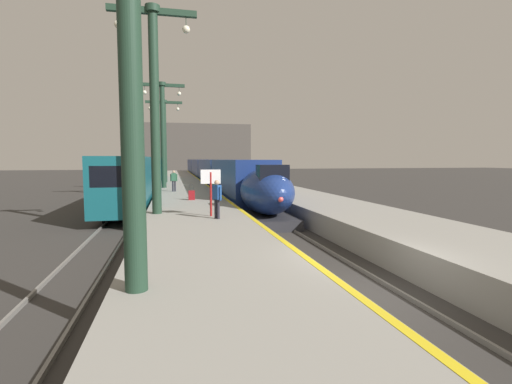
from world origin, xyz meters
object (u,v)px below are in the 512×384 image
object	(u,v)px
passenger_mid_platform	(217,196)
station_column_far	(163,125)
highspeed_train_main	(209,171)
station_column_mid	(154,91)
regional_train_adjacent	(141,175)
passenger_near_edge	(215,184)
station_column_distant	(164,133)
departure_info_board	(211,183)
passenger_far_waiting	(174,179)
station_column_near	(132,12)
rolling_suitcase	(192,195)

from	to	relation	value
passenger_mid_platform	station_column_far	bearing A→B (deg)	97.86
highspeed_train_main	station_column_mid	world-z (taller)	station_column_mid
regional_train_adjacent	passenger_near_edge	xyz separation A→B (m)	(5.62, -14.41, -0.09)
station_column_far	station_column_mid	bearing A→B (deg)	-90.00
station_column_far	station_column_distant	xyz separation A→B (m)	(0.00, 8.20, -0.17)
station_column_mid	departure_info_board	world-z (taller)	station_column_mid
station_column_distant	passenger_near_edge	bearing A→B (deg)	-80.00
station_column_far	passenger_far_waiting	bearing A→B (deg)	-78.54
station_column_distant	departure_info_board	world-z (taller)	station_column_distant
station_column_near	passenger_near_edge	size ratio (longest dim) A/B	5.10
station_column_far	station_column_near	bearing A→B (deg)	-89.88
station_column_distant	rolling_suitcase	size ratio (longest dim) A/B	9.30
regional_train_adjacent	rolling_suitcase	bearing A→B (deg)	-73.83
station_column_mid	passenger_mid_platform	distance (m)	5.84
passenger_mid_platform	passenger_far_waiting	xyz separation A→B (m)	(-1.75, 14.67, 0.00)
highspeed_train_main	station_column_far	size ratio (longest dim) A/B	7.90
passenger_far_waiting	rolling_suitcase	bearing A→B (deg)	-81.07
highspeed_train_main	station_column_near	distance (m)	46.99
rolling_suitcase	departure_info_board	size ratio (longest dim) A/B	0.46
rolling_suitcase	station_column_distant	bearing A→B (deg)	95.72
station_column_far	passenger_mid_platform	distance (m)	19.69
station_column_near	highspeed_train_main	bearing A→B (deg)	82.83
regional_train_adjacent	departure_info_board	bearing A→B (deg)	-77.75
station_column_far	departure_info_board	bearing A→B (deg)	-82.36
regional_train_adjacent	passenger_mid_platform	world-z (taller)	regional_train_adjacent
regional_train_adjacent	passenger_near_edge	bearing A→B (deg)	-68.69
passenger_mid_platform	station_column_near	bearing A→B (deg)	-106.58
highspeed_train_main	passenger_mid_platform	size ratio (longest dim) A/B	44.13
highspeed_train_main	station_column_distant	bearing A→B (deg)	-118.89
passenger_mid_platform	regional_train_adjacent	bearing A→B (deg)	102.26
regional_train_adjacent	departure_info_board	world-z (taller)	regional_train_adjacent
highspeed_train_main	station_column_mid	xyz separation A→B (m)	(-5.90, -35.66, 4.80)
station_column_mid	rolling_suitcase	bearing A→B (deg)	71.45
station_column_near	passenger_mid_platform	bearing A→B (deg)	73.42
passenger_mid_platform	rolling_suitcase	size ratio (longest dim) A/B	1.72
regional_train_adjacent	passenger_far_waiting	bearing A→B (deg)	-67.71
regional_train_adjacent	passenger_mid_platform	xyz separation A→B (m)	(4.81, -22.15, -0.09)
station_column_near	station_column_mid	xyz separation A→B (m)	(-0.06, 10.76, 0.42)
station_column_mid	departure_info_board	bearing A→B (deg)	-29.27
highspeed_train_main	passenger_near_edge	bearing A→B (deg)	-94.71
passenger_far_waiting	departure_info_board	xyz separation A→B (m)	(1.57, -13.85, 0.52)
passenger_mid_platform	departure_info_board	world-z (taller)	departure_info_board
passenger_mid_platform	rolling_suitcase	world-z (taller)	passenger_mid_platform
regional_train_adjacent	rolling_suitcase	world-z (taller)	regional_train_adjacent
regional_train_adjacent	station_column_near	xyz separation A→B (m)	(2.26, -30.73, 4.23)
station_column_near	rolling_suitcase	size ratio (longest dim) A/B	8.77
station_column_near	departure_info_board	xyz separation A→B (m)	(2.37, 9.40, -3.80)
highspeed_train_main	station_column_far	bearing A→B (deg)	-107.34
passenger_mid_platform	passenger_far_waiting	bearing A→B (deg)	96.79
passenger_far_waiting	passenger_near_edge	bearing A→B (deg)	-69.76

